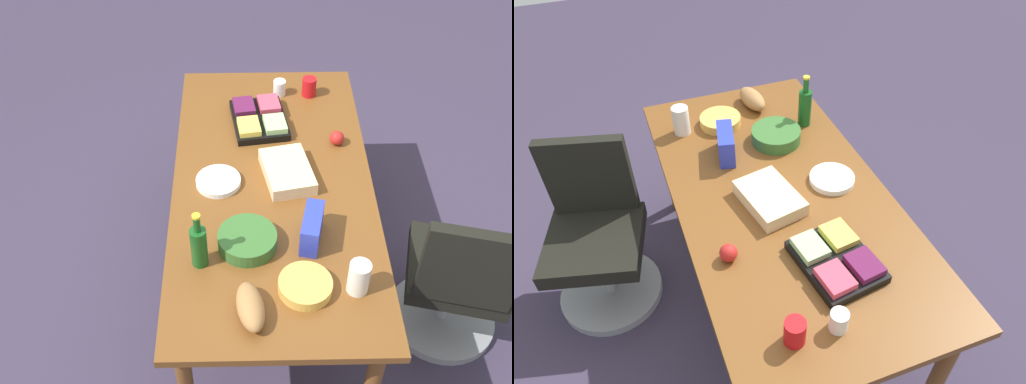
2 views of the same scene
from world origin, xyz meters
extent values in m
plane|color=#393146|center=(0.00, 0.00, 0.00)|extent=(10.00, 10.00, 0.00)
cube|color=brown|center=(0.00, 0.00, 0.73)|extent=(1.94, 0.98, 0.04)
cylinder|color=brown|center=(0.88, -0.40, 0.36)|extent=(0.07, 0.07, 0.71)
cylinder|color=brown|center=(0.88, 0.40, 0.36)|extent=(0.07, 0.07, 0.71)
cylinder|color=gray|center=(-0.29, -0.91, 0.03)|extent=(0.56, 0.56, 0.05)
cylinder|color=gray|center=(-0.29, -0.91, 0.24)|extent=(0.06, 0.06, 0.39)
cube|color=black|center=(-0.29, -0.91, 0.44)|extent=(0.58, 0.58, 0.09)
cube|color=black|center=(-0.51, -0.85, 0.71)|extent=(0.16, 0.43, 0.45)
cylinder|color=white|center=(0.75, -0.07, 0.80)|extent=(0.09, 0.09, 0.09)
cylinder|color=#35662B|center=(-0.39, 0.13, 0.79)|extent=(0.27, 0.27, 0.07)
cylinder|color=white|center=(-0.65, -0.33, 0.83)|extent=(0.11, 0.11, 0.16)
sphere|color=red|center=(0.30, -0.35, 0.79)|extent=(0.09, 0.09, 0.08)
cube|color=black|center=(0.48, 0.06, 0.77)|extent=(0.40, 0.33, 0.04)
cube|color=#A7D88B|center=(0.40, -0.03, 0.81)|extent=(0.16, 0.13, 0.03)
cube|color=#DA455D|center=(0.58, 0.00, 0.81)|extent=(0.16, 0.13, 0.03)
cube|color=#ECD14F|center=(0.38, 0.11, 0.81)|extent=(0.16, 0.13, 0.03)
cube|color=#5C1A43|center=(0.56, 0.14, 0.81)|extent=(0.16, 0.13, 0.03)
cylinder|color=#16511B|center=(-0.49, 0.33, 0.86)|extent=(0.09, 0.09, 0.21)
cylinder|color=#16511B|center=(-0.49, 0.33, 1.00)|extent=(0.04, 0.04, 0.08)
cylinder|color=gold|center=(-0.49, 0.33, 1.05)|extent=(0.04, 0.04, 0.01)
cylinder|color=red|center=(0.74, -0.23, 0.81)|extent=(0.10, 0.10, 0.11)
cylinder|color=white|center=(0.01, 0.27, 0.77)|extent=(0.25, 0.25, 0.03)
cylinder|color=gold|center=(-0.64, -0.11, 0.78)|extent=(0.25, 0.25, 0.05)
ellipsoid|color=#A57240|center=(-0.76, 0.12, 0.80)|extent=(0.25, 0.15, 0.10)
cube|color=beige|center=(0.05, -0.07, 0.79)|extent=(0.36, 0.28, 0.07)
cube|color=#293AC2|center=(-0.37, -0.16, 0.83)|extent=(0.23, 0.13, 0.15)
camera|label=1|loc=(-2.23, 0.13, 2.88)|focal=44.20mm
camera|label=2|loc=(1.55, -0.63, 2.31)|focal=33.70mm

